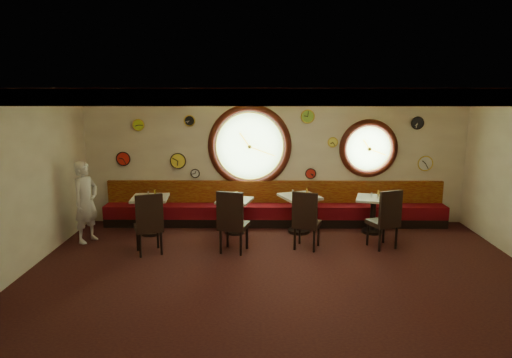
% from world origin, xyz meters
% --- Properties ---
extents(floor, '(9.00, 6.00, 0.00)m').
position_xyz_m(floor, '(0.00, 0.00, 0.00)').
color(floor, black).
rests_on(floor, ground).
extents(ceiling, '(9.00, 6.00, 0.02)m').
position_xyz_m(ceiling, '(0.00, 0.00, 3.20)').
color(ceiling, gold).
rests_on(ceiling, wall_back).
extents(wall_back, '(9.00, 0.02, 3.20)m').
position_xyz_m(wall_back, '(0.00, 3.00, 1.60)').
color(wall_back, beige).
rests_on(wall_back, floor).
extents(wall_front, '(9.00, 0.02, 3.20)m').
position_xyz_m(wall_front, '(0.00, -3.00, 1.60)').
color(wall_front, beige).
rests_on(wall_front, floor).
extents(wall_left, '(0.02, 6.00, 3.20)m').
position_xyz_m(wall_left, '(-4.50, 0.00, 1.60)').
color(wall_left, beige).
rests_on(wall_left, floor).
extents(molding_back, '(9.00, 0.10, 0.18)m').
position_xyz_m(molding_back, '(0.00, 2.95, 3.11)').
color(molding_back, '#330F09').
rests_on(molding_back, wall_back).
extents(molding_front, '(9.00, 0.10, 0.18)m').
position_xyz_m(molding_front, '(0.00, -2.95, 3.11)').
color(molding_front, '#330F09').
rests_on(molding_front, wall_back).
extents(molding_left, '(0.10, 6.00, 0.18)m').
position_xyz_m(molding_left, '(-4.45, 0.00, 3.11)').
color(molding_left, '#330F09').
rests_on(molding_left, wall_back).
extents(banquette_base, '(8.00, 0.55, 0.20)m').
position_xyz_m(banquette_base, '(0.00, 2.72, 0.10)').
color(banquette_base, black).
rests_on(banquette_base, floor).
extents(banquette_seat, '(8.00, 0.55, 0.30)m').
position_xyz_m(banquette_seat, '(0.00, 2.72, 0.35)').
color(banquette_seat, '#580710').
rests_on(banquette_seat, banquette_base).
extents(banquette_back, '(8.00, 0.10, 0.55)m').
position_xyz_m(banquette_back, '(0.00, 2.94, 0.75)').
color(banquette_back, '#630F07').
rests_on(banquette_back, wall_back).
extents(porthole_left_glass, '(1.66, 0.02, 1.66)m').
position_xyz_m(porthole_left_glass, '(-0.60, 3.00, 1.85)').
color(porthole_left_glass, '#9AD17D').
rests_on(porthole_left_glass, wall_back).
extents(porthole_left_frame, '(1.98, 0.18, 1.98)m').
position_xyz_m(porthole_left_frame, '(-0.60, 2.98, 1.85)').
color(porthole_left_frame, '#330F09').
rests_on(porthole_left_frame, wall_back).
extents(porthole_left_ring, '(1.61, 0.03, 1.61)m').
position_xyz_m(porthole_left_ring, '(-0.60, 2.95, 1.85)').
color(porthole_left_ring, gold).
rests_on(porthole_left_ring, wall_back).
extents(porthole_right_glass, '(1.10, 0.02, 1.10)m').
position_xyz_m(porthole_right_glass, '(2.20, 3.00, 1.80)').
color(porthole_right_glass, '#9AD17D').
rests_on(porthole_right_glass, wall_back).
extents(porthole_right_frame, '(1.38, 0.18, 1.38)m').
position_xyz_m(porthole_right_frame, '(2.20, 2.98, 1.80)').
color(porthole_right_frame, '#330F09').
rests_on(porthole_right_frame, wall_back).
extents(porthole_right_ring, '(1.09, 0.03, 1.09)m').
position_xyz_m(porthole_right_ring, '(2.20, 2.95, 1.80)').
color(porthole_right_ring, gold).
rests_on(porthole_right_ring, wall_back).
extents(wall_clock_0, '(0.26, 0.03, 0.26)m').
position_xyz_m(wall_clock_0, '(-3.20, 2.96, 2.35)').
color(wall_clock_0, '#AED22A').
rests_on(wall_clock_0, wall_back).
extents(wall_clock_1, '(0.30, 0.03, 0.30)m').
position_xyz_m(wall_clock_1, '(0.75, 2.96, 2.55)').
color(wall_clock_1, '#7CB739').
rests_on(wall_clock_1, wall_back).
extents(wall_clock_2, '(0.36, 0.03, 0.36)m').
position_xyz_m(wall_clock_2, '(-2.30, 2.96, 1.50)').
color(wall_clock_2, yellow).
rests_on(wall_clock_2, wall_back).
extents(wall_clock_3, '(0.24, 0.03, 0.24)m').
position_xyz_m(wall_clock_3, '(-2.00, 2.96, 2.45)').
color(wall_clock_3, black).
rests_on(wall_clock_3, wall_back).
extents(wall_clock_4, '(0.22, 0.03, 0.22)m').
position_xyz_m(wall_clock_4, '(1.35, 2.96, 1.95)').
color(wall_clock_4, '#EBE74E').
rests_on(wall_clock_4, wall_back).
extents(wall_clock_5, '(0.28, 0.03, 0.28)m').
position_xyz_m(wall_clock_5, '(3.30, 2.96, 2.40)').
color(wall_clock_5, black).
rests_on(wall_clock_5, wall_back).
extents(wall_clock_6, '(0.20, 0.03, 0.20)m').
position_xyz_m(wall_clock_6, '(-1.90, 2.96, 1.20)').
color(wall_clock_6, silver).
rests_on(wall_clock_6, wall_back).
extents(wall_clock_7, '(0.32, 0.03, 0.32)m').
position_xyz_m(wall_clock_7, '(-3.60, 2.96, 1.55)').
color(wall_clock_7, red).
rests_on(wall_clock_7, wall_back).
extents(wall_clock_8, '(0.24, 0.03, 0.24)m').
position_xyz_m(wall_clock_8, '(0.85, 2.96, 1.20)').
color(wall_clock_8, red).
rests_on(wall_clock_8, wall_back).
extents(wall_clock_9, '(0.34, 0.03, 0.34)m').
position_xyz_m(wall_clock_9, '(3.55, 2.96, 1.45)').
color(wall_clock_9, silver).
rests_on(wall_clock_9, wall_back).
extents(table_a, '(0.83, 0.83, 0.85)m').
position_xyz_m(table_a, '(-2.77, 2.02, 0.54)').
color(table_a, black).
rests_on(table_a, floor).
extents(table_b, '(0.86, 0.86, 0.78)m').
position_xyz_m(table_b, '(-0.92, 2.10, 0.49)').
color(table_b, black).
rests_on(table_b, floor).
extents(table_c, '(1.01, 1.01, 0.86)m').
position_xyz_m(table_c, '(0.53, 2.16, 0.54)').
color(table_c, black).
rests_on(table_c, floor).
extents(table_d, '(0.91, 0.91, 0.81)m').
position_xyz_m(table_d, '(2.18, 2.17, 0.51)').
color(table_d, black).
rests_on(table_d, floor).
extents(chair_a, '(0.67, 0.67, 0.76)m').
position_xyz_m(chair_a, '(-2.49, 0.74, 0.70)').
color(chair_a, black).
rests_on(chair_a, floor).
extents(chair_b, '(0.65, 0.65, 0.78)m').
position_xyz_m(chair_b, '(-0.90, 0.83, 0.72)').
color(chair_b, black).
rests_on(chair_b, floor).
extents(chair_c, '(0.64, 0.64, 0.74)m').
position_xyz_m(chair_c, '(0.56, 1.05, 0.69)').
color(chair_c, black).
rests_on(chair_c, floor).
extents(chair_d, '(0.67, 0.67, 0.76)m').
position_xyz_m(chair_d, '(2.18, 1.11, 0.70)').
color(chair_d, black).
rests_on(chair_d, floor).
extents(condiment_a_salt, '(0.04, 0.04, 0.10)m').
position_xyz_m(condiment_a_salt, '(-2.83, 2.11, 0.90)').
color(condiment_a_salt, silver).
rests_on(condiment_a_salt, table_a).
extents(condiment_b_salt, '(0.03, 0.03, 0.10)m').
position_xyz_m(condiment_b_salt, '(-1.00, 2.16, 0.82)').
color(condiment_b_salt, silver).
rests_on(condiment_b_salt, table_b).
extents(condiment_c_salt, '(0.04, 0.04, 0.11)m').
position_xyz_m(condiment_c_salt, '(0.38, 2.25, 0.91)').
color(condiment_c_salt, silver).
rests_on(condiment_c_salt, table_c).
extents(condiment_d_salt, '(0.04, 0.04, 0.11)m').
position_xyz_m(condiment_d_salt, '(2.13, 2.18, 0.86)').
color(condiment_d_salt, silver).
rests_on(condiment_d_salt, table_d).
extents(condiment_a_pepper, '(0.03, 0.03, 0.09)m').
position_xyz_m(condiment_a_pepper, '(-2.81, 2.03, 0.89)').
color(condiment_a_pepper, silver).
rests_on(condiment_a_pepper, table_a).
extents(condiment_b_pepper, '(0.04, 0.04, 0.11)m').
position_xyz_m(condiment_b_pepper, '(-0.96, 2.11, 0.83)').
color(condiment_b_pepper, silver).
rests_on(condiment_b_pepper, table_b).
extents(condiment_c_pepper, '(0.04, 0.04, 0.10)m').
position_xyz_m(condiment_c_pepper, '(0.57, 2.09, 0.91)').
color(condiment_c_pepper, silver).
rests_on(condiment_c_pepper, table_c).
extents(condiment_d_pepper, '(0.03, 0.03, 0.09)m').
position_xyz_m(condiment_d_pepper, '(2.24, 2.09, 0.86)').
color(condiment_d_pepper, silver).
rests_on(condiment_d_pepper, table_d).
extents(condiment_a_bottle, '(0.05, 0.05, 0.15)m').
position_xyz_m(condiment_a_bottle, '(-2.67, 2.08, 0.92)').
color(condiment_a_bottle, yellow).
rests_on(condiment_a_bottle, table_a).
extents(condiment_b_bottle, '(0.05, 0.05, 0.16)m').
position_xyz_m(condiment_b_bottle, '(-0.88, 2.18, 0.86)').
color(condiment_b_bottle, gold).
rests_on(condiment_b_bottle, table_b).
extents(condiment_c_bottle, '(0.06, 0.06, 0.18)m').
position_xyz_m(condiment_c_bottle, '(0.70, 2.21, 0.95)').
color(condiment_c_bottle, gold).
rests_on(condiment_c_bottle, table_c).
extents(condiment_d_bottle, '(0.05, 0.05, 0.15)m').
position_xyz_m(condiment_d_bottle, '(2.29, 2.25, 0.89)').
color(condiment_d_bottle, gold).
rests_on(condiment_d_bottle, table_d).
extents(waiter, '(0.63, 0.74, 1.72)m').
position_xyz_m(waiter, '(-4.00, 1.52, 0.86)').
color(waiter, silver).
rests_on(waiter, floor).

